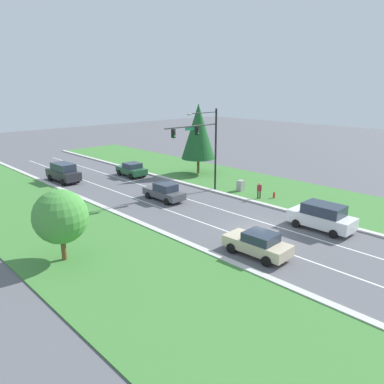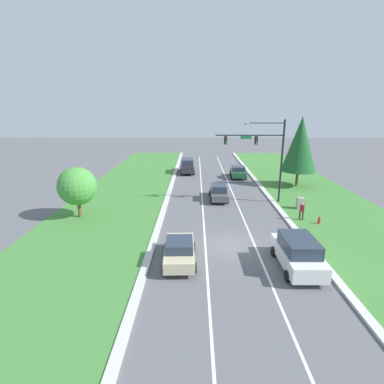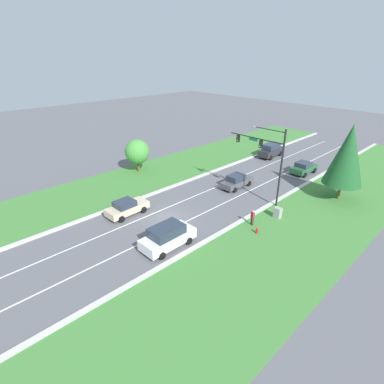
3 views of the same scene
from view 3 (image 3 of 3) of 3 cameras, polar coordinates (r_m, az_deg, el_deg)
The scene contains 18 objects.
ground_plane at distance 30.77m, azimuth -4.66°, elevation -4.99°, with size 160.00×160.00×0.00m, color #5B5B60.
curb_strip_right at distance 27.22m, azimuth 3.06°, elevation -9.15°, with size 0.50×90.00×0.15m.
curb_strip_left at distance 34.82m, azimuth -10.61°, elevation -1.47°, with size 0.50×90.00×0.15m.
grass_verge_right at distance 24.69m, azimuth 12.23°, elevation -13.95°, with size 10.00×90.00×0.08m.
grass_verge_left at distance 38.98m, azimuth -14.95°, elevation 0.99°, with size 10.00×90.00×0.08m.
lane_stripe_inner_left at distance 32.02m, azimuth -6.72°, elevation -3.81°, with size 0.14×81.00×0.01m.
lane_stripe_inner_right at distance 29.58m, azimuth -2.42°, elevation -6.25°, with size 0.14×81.00×0.01m.
traffic_signal_mast at distance 33.06m, azimuth 14.05°, elevation 7.11°, with size 6.89×0.41×8.52m.
forest_sedan at distance 44.51m, azimuth 20.51°, elevation 4.38°, with size 2.26×4.33×1.68m.
charcoal_suv at distance 50.31m, azimuth 14.82°, elevation 7.73°, with size 2.25×5.07×2.18m.
graphite_sedan at distance 37.71m, azimuth 8.49°, elevation 2.08°, with size 1.94×4.61×1.69m.
white_suv at distance 26.03m, azimuth -4.68°, elevation -8.41°, with size 2.32×4.94×2.05m.
champagne_sedan at distance 31.69m, azimuth -12.34°, elevation -2.88°, with size 2.19×4.51×1.63m.
utility_cabinet at distance 31.60m, azimuth 15.99°, elevation -3.88°, with size 0.70×0.60×1.19m.
pedestrian at distance 29.54m, azimuth 11.45°, elevation -4.72°, with size 0.43×0.33×1.69m.
fire_hydrant at distance 28.62m, azimuth 12.29°, elevation -7.25°, with size 0.34×0.20×0.70m.
conifer_near_right_tree at distance 36.59m, azimuth 27.49°, elevation 6.28°, with size 4.19×4.19×8.69m.
oak_near_left_tree at distance 42.30m, azimuth -10.39°, elevation 7.54°, with size 3.40×3.40×4.65m.
Camera 3 is at (20.86, -16.64, 15.33)m, focal length 28.00 mm.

